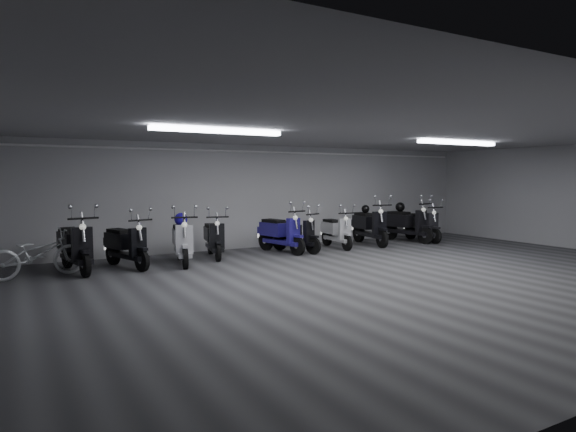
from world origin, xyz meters
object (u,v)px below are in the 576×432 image
scooter_6 (337,226)px  scooter_7 (370,220)px  scooter_0 (75,238)px  scooter_1 (126,237)px  scooter_2 (182,234)px  scooter_4 (281,226)px  scooter_5 (296,228)px  scooter_9 (423,220)px  helmet_0 (400,207)px  helmet_2 (365,209)px  helmet_1 (181,219)px  scooter_8 (407,218)px  scooter_3 (214,231)px  bicycle (37,248)px

scooter_6 → scooter_7: size_ratio=0.85×
scooter_0 → scooter_1: 1.01m
scooter_2 → scooter_7: scooter_7 is taller
scooter_4 → scooter_5: (0.39, -0.09, -0.05)m
scooter_0 → scooter_1: bearing=-10.4°
scooter_4 → scooter_9: bearing=-14.1°
scooter_4 → helmet_0: size_ratio=6.41×
helmet_2 → helmet_1: bearing=-175.3°
scooter_0 → helmet_1: 2.25m
scooter_2 → scooter_8: size_ratio=0.94×
scooter_3 → bicycle: bearing=-160.1°
helmet_0 → scooter_3: bearing=-178.3°
scooter_0 → bicycle: bearing=-174.5°
scooter_0 → scooter_6: (6.61, 0.24, -0.09)m
helmet_2 → scooter_9: bearing=-13.2°
scooter_3 → helmet_0: size_ratio=6.00×
scooter_1 → helmet_2: bearing=-13.5°
scooter_0 → helmet_0: bearing=-6.0°
scooter_0 → scooter_3: 3.13m
scooter_6 → scooter_9: scooter_9 is taller
scooter_4 → scooter_8: 4.30m
scooter_3 → bicycle: 3.84m
scooter_3 → helmet_0: 6.05m
helmet_0 → bicycle: bearing=-175.9°
scooter_8 → scooter_7: bearing=168.4°
scooter_1 → scooter_6: bearing=-15.6°
scooter_0 → scooter_9: scooter_0 is taller
scooter_6 → scooter_3: bearing=-176.4°
scooter_4 → scooter_7: scooter_7 is taller
bicycle → helmet_2: size_ratio=7.53×
helmet_1 → bicycle: bearing=-174.5°
scooter_1 → helmet_0: bearing=-14.5°
scooter_0 → scooter_3: scooter_0 is taller
scooter_4 → scooter_2: bearing=175.3°
scooter_2 → bicycle: size_ratio=1.04×
scooter_0 → scooter_5: (5.27, 0.15, -0.08)m
scooter_7 → scooter_6: bearing=-169.2°
scooter_1 → helmet_1: size_ratio=6.07×
scooter_1 → scooter_8: size_ratio=0.91×
scooter_3 → helmet_1: 0.98m
scooter_5 → scooter_7: 2.54m
scooter_2 → scooter_4: 2.73m
helmet_0 → scooter_4: bearing=-176.2°
scooter_4 → scooter_9: 4.80m
scooter_5 → scooter_7: size_ratio=0.86×
helmet_0 → scooter_2: bearing=-174.5°
scooter_3 → helmet_1: bearing=-152.4°
scooter_5 → helmet_0: bearing=-14.6°
scooter_0 → scooter_7: scooter_7 is taller
scooter_2 → helmet_0: scooter_2 is taller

